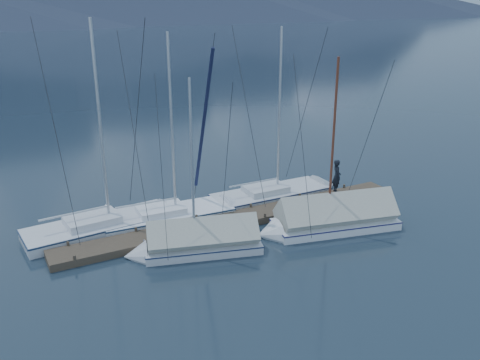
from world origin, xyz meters
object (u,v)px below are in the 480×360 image
object	(u,v)px
sailboat_covered_near	(325,221)
person	(337,176)
sailboat_open_left	(121,223)
sailboat_covered_far	(192,244)
sailboat_open_mid	(186,214)
sailboat_open_right	(285,193)

from	to	relation	value
sailboat_covered_near	person	distance (m)	4.29
person	sailboat_covered_near	bearing A→B (deg)	155.25
sailboat_open_left	sailboat_covered_far	distance (m)	4.51
sailboat_open_left	sailboat_covered_near	xyz separation A→B (m)	(8.42, -4.91, 0.26)
sailboat_open_mid	sailboat_covered_far	world-z (taller)	sailboat_open_mid
sailboat_open_mid	sailboat_covered_far	xyz separation A→B (m)	(-1.19, -3.59, 0.23)
sailboat_open_left	sailboat_open_mid	size ratio (longest dim) A/B	1.07
sailboat_open_right	sailboat_covered_far	world-z (taller)	sailboat_open_right
person	sailboat_covered_far	bearing A→B (deg)	122.89
sailboat_open_left	sailboat_covered_far	size ratio (longest dim) A/B	1.28
sailboat_open_mid	sailboat_covered_near	distance (m)	6.89
sailboat_covered_near	sailboat_covered_far	size ratio (longest dim) A/B	1.08
sailboat_open_right	person	distance (m)	2.95
sailboat_covered_near	sailboat_open_right	bearing A→B (deg)	80.95
sailboat_open_left	sailboat_covered_near	world-z (taller)	sailboat_open_left
sailboat_open_mid	sailboat_covered_far	bearing A→B (deg)	-108.31
sailboat_open_mid	sailboat_open_right	xyz separation A→B (m)	(5.99, 0.11, 0.00)
sailboat_open_mid	sailboat_covered_near	world-z (taller)	sailboat_open_mid
sailboat_open_left	sailboat_open_mid	xyz separation A→B (m)	(3.16, -0.46, -0.01)
sailboat_open_right	sailboat_covered_far	distance (m)	8.08
sailboat_covered_far	person	distance (m)	9.70
person	sailboat_open_left	bearing A→B (deg)	100.54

